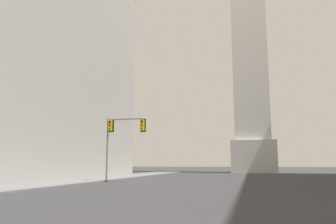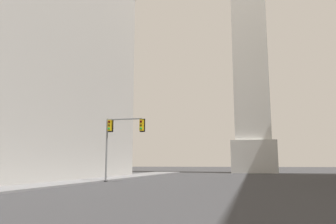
{
  "view_description": "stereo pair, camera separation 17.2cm",
  "coord_description": "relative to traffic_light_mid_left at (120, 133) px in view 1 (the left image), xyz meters",
  "views": [
    {
      "loc": [
        -0.52,
        -0.24,
        1.75
      ],
      "look_at": [
        -13.59,
        51.68,
        10.25
      ],
      "focal_mm": 35.0,
      "sensor_mm": 36.0,
      "label": 1
    },
    {
      "loc": [
        -0.36,
        -0.2,
        1.75
      ],
      "look_at": [
        -13.59,
        51.68,
        10.25
      ],
      "focal_mm": 35.0,
      "sensor_mm": 36.0,
      "label": 2
    }
  ],
  "objects": [
    {
      "name": "traffic_light_mid_left",
      "position": [
        0.0,
        0.0,
        0.0
      ],
      "size": [
        4.19,
        0.53,
        6.29
      ],
      "color": "slate",
      "rests_on": "ground_plane"
    },
    {
      "name": "sidewalk_left",
      "position": [
        -3.89,
        -5.8,
        -4.68
      ],
      "size": [
        5.0,
        81.43,
        0.15
      ],
      "primitive_type": "cube",
      "color": "slate",
      "rests_on": "ground_plane"
    }
  ]
}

